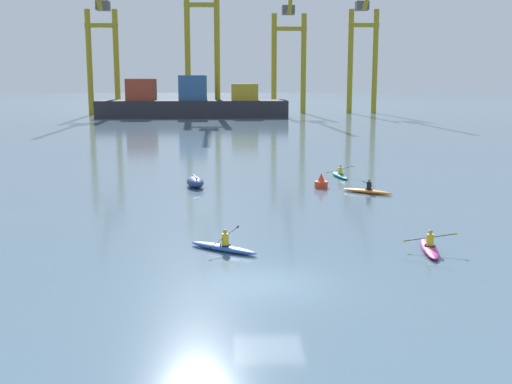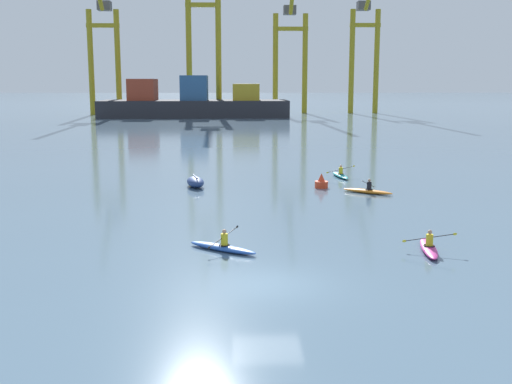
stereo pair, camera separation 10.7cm
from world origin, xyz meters
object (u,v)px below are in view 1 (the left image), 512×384
(container_barge, at_px, (192,104))
(gantry_crane_east_mid, at_px, (289,43))
(gantry_crane_west_mid, at_px, (202,29))
(kayak_orange, at_px, (368,191))
(channel_buoy, at_px, (321,183))
(gantry_crane_west, at_px, (102,42))
(kayak_teal, at_px, (340,175))
(kayak_blue, at_px, (223,247))
(gantry_crane_east, at_px, (364,42))
(capsized_dinghy, at_px, (195,182))
(kayak_magenta, at_px, (429,247))

(container_barge, bearing_deg, gantry_crane_east_mid, 35.38)
(gantry_crane_west_mid, bearing_deg, container_barge, -109.01)
(container_barge, height_order, gantry_crane_east_mid, gantry_crane_east_mid)
(container_barge, bearing_deg, kayak_orange, -79.37)
(container_barge, distance_m, gantry_crane_east_mid, 29.06)
(gantry_crane_east_mid, bearing_deg, channel_buoy, -93.97)
(container_barge, xyz_separation_m, gantry_crane_west, (-19.81, 9.87, 12.85))
(kayak_teal, bearing_deg, container_barge, 101.10)
(channel_buoy, xyz_separation_m, kayak_blue, (-6.45, -15.80, -0.19))
(container_barge, bearing_deg, kayak_teal, -78.90)
(container_barge, distance_m, kayak_orange, 90.97)
(gantry_crane_east, height_order, kayak_teal, gantry_crane_east)
(kayak_orange, bearing_deg, gantry_crane_east, 78.43)
(container_barge, relative_size, gantry_crane_east_mid, 1.13)
(gantry_crane_east_mid, relative_size, kayak_blue, 10.82)
(gantry_crane_east, height_order, kayak_blue, gantry_crane_east)
(gantry_crane_east_mid, bearing_deg, kayak_teal, -92.93)
(capsized_dinghy, bearing_deg, kayak_orange, -14.24)
(gantry_crane_west, height_order, gantry_crane_west_mid, gantry_crane_west_mid)
(kayak_blue, bearing_deg, gantry_crane_west_mid, 92.99)
(gantry_crane_west_mid, height_order, capsized_dinghy, gantry_crane_west_mid)
(capsized_dinghy, bearing_deg, gantry_crane_west_mid, 92.20)
(kayak_magenta, bearing_deg, gantry_crane_west_mid, 97.54)
(channel_buoy, distance_m, kayak_magenta, 16.36)
(gantry_crane_west_mid, bearing_deg, kayak_orange, -81.13)
(kayak_magenta, bearing_deg, kayak_orange, 88.40)
(capsized_dinghy, height_order, kayak_blue, kayak_blue)
(kayak_teal, bearing_deg, kayak_orange, -85.04)
(kayak_orange, bearing_deg, kayak_blue, -123.99)
(gantry_crane_east, distance_m, kayak_blue, 122.32)
(capsized_dinghy, height_order, kayak_orange, kayak_orange)
(gantry_crane_west, xyz_separation_m, gantry_crane_east_mid, (40.98, 5.16, 0.22))
(container_barge, bearing_deg, kayak_magenta, -80.99)
(kayak_teal, bearing_deg, gantry_crane_west_mid, 99.17)
(gantry_crane_east_mid, bearing_deg, gantry_crane_west_mid, -154.02)
(kayak_orange, xyz_separation_m, kayak_blue, (-9.15, -13.57, 0.00))
(gantry_crane_east_mid, bearing_deg, kayak_orange, -92.41)
(channel_buoy, bearing_deg, kayak_orange, -39.46)
(gantry_crane_west, xyz_separation_m, gantry_crane_west_mid, (21.76, -4.21, 2.40))
(kayak_blue, bearing_deg, gantry_crane_east_mid, 83.45)
(channel_buoy, height_order, kayak_teal, channel_buoy)
(gantry_crane_west_mid, distance_m, kayak_orange, 97.82)
(channel_buoy, bearing_deg, kayak_blue, -112.21)
(gantry_crane_west_mid, bearing_deg, gantry_crane_east, 13.72)
(gantry_crane_east_mid, bearing_deg, kayak_blue, -96.55)
(gantry_crane_west_mid, relative_size, channel_buoy, 35.25)
(gantry_crane_east, bearing_deg, gantry_crane_east_mid, 178.12)
(gantry_crane_east_mid, relative_size, kayak_teal, 9.79)
(gantry_crane_east, relative_size, channel_buoy, 31.95)
(container_barge, relative_size, kayak_orange, 12.23)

